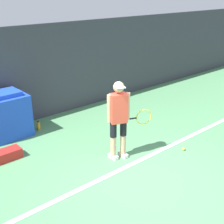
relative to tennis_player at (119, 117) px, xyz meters
The scene contains 8 objects.
ground_plane 1.34m from the tennis_player, 103.54° to the right, with size 24.00×24.00×0.00m, color #518C5B.
back_wall 3.05m from the tennis_player, 94.26° to the left, with size 24.00×0.10×2.52m.
court_baseline 1.04m from the tennis_player, 119.62° to the right, with size 21.60×0.10×0.01m.
tennis_player is the anchor object (origin of this frame).
tennis_ball 1.73m from the tennis_player, 28.96° to the right, with size 0.07×0.07×0.07m.
covered_chair 2.87m from the tennis_player, 117.55° to the left, with size 0.93×0.80×1.13m.
equipment_bag 2.52m from the tennis_player, 141.35° to the left, with size 0.62×0.31×0.21m.
water_bottle 2.58m from the tennis_player, 104.72° to the left, with size 0.08×0.08×0.24m.
Camera 1 is at (-3.67, -3.38, 3.40)m, focal length 50.00 mm.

